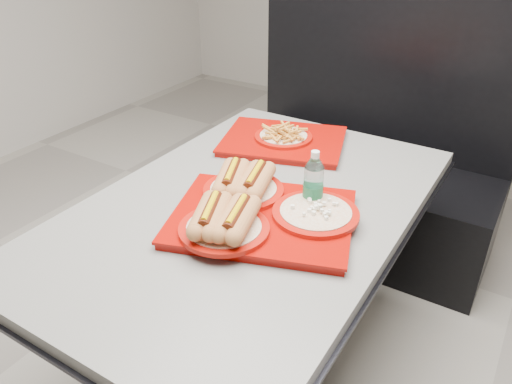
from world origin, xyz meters
The scene contains 6 objects.
ground centered at (0.00, 0.00, 0.00)m, with size 6.00×6.00×0.00m, color gray.
diner_table centered at (0.00, 0.00, 0.58)m, with size 0.92×1.42×0.75m.
booth_bench centered at (0.00, 1.09, 0.40)m, with size 1.30×0.57×1.35m.
tray_near centered at (0.07, -0.07, 0.79)m, with size 0.61×0.54×0.11m.
tray_far centered at (-0.12, 0.44, 0.78)m, with size 0.54×0.47×0.09m.
water_bottle centered at (0.18, 0.07, 0.83)m, with size 0.06×0.06×0.19m.
Camera 1 is at (0.71, -1.11, 1.55)m, focal length 35.00 mm.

